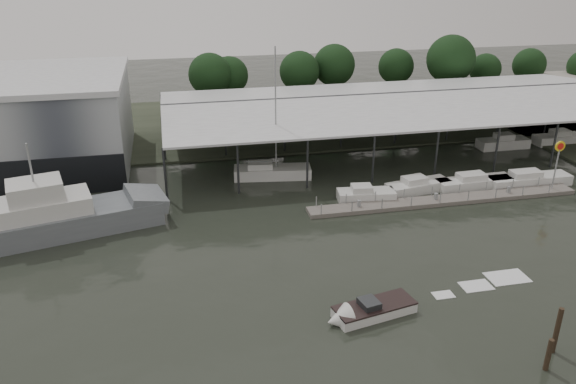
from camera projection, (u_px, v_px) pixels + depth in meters
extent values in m
plane|color=#232820|center=(327.00, 270.00, 43.96)|extent=(200.00, 200.00, 0.00)
cube|color=#3A4131|center=(248.00, 123.00, 81.67)|extent=(140.00, 30.00, 0.30)
cube|color=#959B9F|center=(18.00, 124.00, 63.50)|extent=(24.00, 20.00, 10.00)
cube|color=black|center=(1.00, 181.00, 55.64)|extent=(24.00, 0.30, 4.00)
cube|color=silver|center=(9.00, 78.00, 61.45)|extent=(24.50, 20.50, 0.60)
cube|color=#292C2E|center=(398.00, 93.00, 69.79)|extent=(58.00, 0.40, 0.30)
cylinder|color=#292C2E|center=(165.00, 174.00, 55.37)|extent=(0.24, 0.24, 5.50)
cylinder|color=#292C2E|center=(163.00, 114.00, 76.04)|extent=(0.24, 0.24, 5.50)
cylinder|color=#292C2E|center=(542.00, 93.00, 87.36)|extent=(0.24, 0.24, 5.50)
cube|color=slate|center=(445.00, 200.00, 55.80)|extent=(28.00, 2.00, 0.40)
cylinder|color=gray|center=(321.00, 210.00, 52.22)|extent=(0.10, 0.10, 1.20)
cylinder|color=gray|center=(555.00, 181.00, 58.91)|extent=(0.10, 0.10, 1.20)
cube|color=gray|center=(436.00, 196.00, 55.41)|extent=(0.30, 0.30, 0.70)
cylinder|color=gray|center=(555.00, 169.00, 57.24)|extent=(0.16, 0.16, 5.00)
cylinder|color=yellow|center=(560.00, 146.00, 56.26)|extent=(1.10, 0.12, 1.10)
cylinder|color=red|center=(561.00, 146.00, 56.19)|extent=(0.70, 0.05, 0.70)
cube|color=gray|center=(569.00, 88.00, 94.35)|extent=(10.00, 8.00, 4.00)
cube|color=slate|center=(56.00, 225.00, 49.21)|extent=(18.80, 9.02, 2.40)
cube|color=slate|center=(145.00, 198.00, 52.07)|extent=(4.46, 5.30, 1.85)
cube|color=silver|center=(39.00, 208.00, 48.07)|extent=(9.25, 5.92, 1.80)
cube|color=silver|center=(35.00, 190.00, 47.40)|extent=(5.05, 4.35, 1.61)
cylinder|color=gray|center=(30.00, 164.00, 46.46)|extent=(0.18, 0.18, 3.50)
cube|color=silver|center=(272.00, 173.00, 61.83)|extent=(8.68, 3.78, 1.40)
cube|color=silver|center=(260.00, 166.00, 61.39)|extent=(2.92, 2.16, 0.80)
cylinder|color=gray|center=(276.00, 110.00, 59.06)|extent=(0.16, 0.16, 13.16)
cylinder|color=gray|center=(262.00, 161.00, 61.21)|extent=(3.48, 0.62, 0.12)
cube|color=silver|center=(374.00, 310.00, 38.38)|extent=(5.99, 3.08, 0.90)
cone|color=silver|center=(338.00, 320.00, 37.35)|extent=(1.96, 2.28, 2.00)
cube|color=black|center=(375.00, 305.00, 38.22)|extent=(6.00, 3.14, 0.12)
cube|color=#292C2E|center=(369.00, 304.00, 37.96)|extent=(1.45, 1.61, 0.50)
cube|color=silver|center=(443.00, 295.00, 40.66)|extent=(2.30, 1.50, 0.04)
cube|color=silver|center=(476.00, 286.00, 41.77)|extent=(3.10, 2.00, 0.04)
cube|color=silver|center=(507.00, 277.00, 42.87)|extent=(3.90, 2.50, 0.04)
cube|color=silver|center=(366.00, 196.00, 56.08)|extent=(5.91, 2.91, 1.10)
cube|color=silver|center=(362.00, 189.00, 55.67)|extent=(2.18, 1.85, 0.70)
cube|color=silver|center=(418.00, 187.00, 58.20)|extent=(7.19, 3.39, 1.10)
cube|color=silver|center=(414.00, 180.00, 57.79)|extent=(2.67, 2.01, 0.70)
cube|color=silver|center=(475.00, 183.00, 59.09)|extent=(8.41, 2.45, 1.10)
cube|color=silver|center=(471.00, 177.00, 58.68)|extent=(2.97, 1.69, 0.70)
cube|color=silver|center=(529.00, 181.00, 59.80)|extent=(9.15, 2.24, 1.10)
cube|color=silver|center=(526.00, 174.00, 59.39)|extent=(3.21, 1.62, 0.70)
cylinder|color=#36271B|center=(548.00, 359.00, 33.11)|extent=(0.32, 0.32, 2.76)
cylinder|color=#36271B|center=(556.00, 334.00, 34.40)|extent=(0.32, 0.32, 3.81)
cylinder|color=#312015|center=(211.00, 102.00, 84.40)|extent=(0.50, 0.50, 4.52)
sphere|color=#1A3917|center=(210.00, 74.00, 82.80)|extent=(6.32, 6.32, 6.32)
cylinder|color=#312015|center=(230.00, 99.00, 86.58)|extent=(0.50, 0.50, 4.10)
sphere|color=#1A3917|center=(229.00, 75.00, 85.14)|extent=(5.74, 5.74, 5.74)
cylinder|color=#312015|center=(299.00, 97.00, 87.57)|extent=(0.50, 0.50, 4.39)
sphere|color=#1A3917|center=(299.00, 71.00, 86.02)|extent=(6.15, 6.15, 6.15)
cylinder|color=#312015|center=(333.00, 92.00, 90.11)|extent=(0.50, 0.50, 4.69)
sphere|color=#1A3917|center=(334.00, 65.00, 88.45)|extent=(6.56, 6.56, 6.56)
cylinder|color=#312015|center=(394.00, 89.00, 93.21)|extent=(0.50, 0.50, 4.12)
sphere|color=#1A3917|center=(396.00, 66.00, 91.75)|extent=(5.77, 5.77, 5.77)
cylinder|color=#312015|center=(447.00, 90.00, 89.65)|extent=(0.50, 0.50, 5.38)
sphere|color=#1A3917|center=(451.00, 59.00, 87.75)|extent=(7.54, 7.54, 7.54)
cylinder|color=#312015|center=(482.00, 89.00, 94.01)|extent=(0.50, 0.50, 3.68)
sphere|color=#1A3917|center=(485.00, 69.00, 92.71)|extent=(5.15, 5.15, 5.15)
cylinder|color=#312015|center=(526.00, 85.00, 96.04)|extent=(0.50, 0.50, 3.91)
sphere|color=#1A3917|center=(529.00, 65.00, 94.65)|extent=(5.48, 5.48, 5.48)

